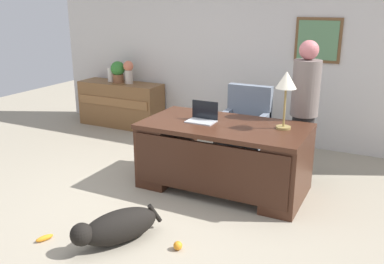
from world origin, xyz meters
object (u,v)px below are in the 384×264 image
(desk, at_px, (223,154))
(dog_toy_bone, at_px, (45,238))
(laptop, at_px, (203,116))
(vase_with_flowers, at_px, (129,71))
(person_standing, at_px, (304,110))
(dog_toy_ball, at_px, (178,246))
(potted_plant, at_px, (118,71))
(dog_lying, at_px, (116,227))
(armchair, at_px, (245,128))
(credenza, at_px, (121,104))
(vase_empty, at_px, (111,75))
(desk_lamp, at_px, (286,84))

(desk, height_order, dog_toy_bone, desk)
(laptop, xyz_separation_m, vase_with_flowers, (-2.12, 1.59, 0.14))
(person_standing, xyz_separation_m, dog_toy_bone, (-1.75, -2.46, -0.84))
(laptop, distance_m, dog_toy_ball, 1.64)
(person_standing, xyz_separation_m, potted_plant, (-3.34, 0.92, 0.09))
(desk, xyz_separation_m, dog_lying, (-0.41, -1.49, -0.27))
(dog_toy_ball, xyz_separation_m, dog_toy_bone, (-1.16, -0.41, -0.02))
(armchair, bearing_deg, dog_toy_bone, -109.04)
(credenza, xyz_separation_m, dog_toy_bone, (1.56, -3.38, -0.35))
(vase_with_flowers, distance_m, vase_empty, 0.39)
(dog_lying, relative_size, potted_plant, 2.24)
(desk, xyz_separation_m, armchair, (-0.08, 0.95, 0.04))
(potted_plant, bearing_deg, dog_toy_bone, -64.75)
(person_standing, distance_m, dog_lying, 2.57)
(laptop, bearing_deg, dog_toy_ball, -73.33)
(dog_lying, distance_m, laptop, 1.66)
(dog_toy_bone, bearing_deg, armchair, 70.96)
(credenza, bearing_deg, dog_toy_bone, -65.22)
(person_standing, height_order, dog_lying, person_standing)
(vase_with_flowers, xyz_separation_m, dog_toy_bone, (1.37, -3.38, -0.95))
(potted_plant, bearing_deg, vase_empty, 180.00)
(desk, xyz_separation_m, dog_toy_ball, (0.14, -1.35, -0.38))
(person_standing, bearing_deg, potted_plant, 164.64)
(vase_with_flowers, relative_size, potted_plant, 1.06)
(desk, height_order, person_standing, person_standing)
(dog_lying, xyz_separation_m, dog_toy_bone, (-0.61, -0.27, -0.13))
(armchair, height_order, desk_lamp, desk_lamp)
(vase_with_flowers, bearing_deg, armchair, -16.09)
(credenza, xyz_separation_m, person_standing, (3.31, -0.92, 0.48))
(desk_lamp, relative_size, potted_plant, 1.72)
(vase_empty, relative_size, dog_toy_ball, 2.95)
(person_standing, xyz_separation_m, vase_with_flowers, (-3.12, 0.92, 0.11))
(desk, height_order, potted_plant, potted_plant)
(armchair, distance_m, potted_plant, 2.66)
(dog_lying, height_order, desk_lamp, desk_lamp)
(dog_lying, bearing_deg, dog_toy_bone, -155.80)
(armchair, relative_size, vase_empty, 4.30)
(armchair, height_order, vase_empty, armchair)
(person_standing, bearing_deg, dog_toy_bone, -125.39)
(potted_plant, bearing_deg, desk, -31.81)
(credenza, height_order, dog_toy_ball, credenza)
(person_standing, relative_size, laptop, 5.23)
(dog_lying, xyz_separation_m, vase_empty, (-2.36, 3.11, 0.72))
(desk_lamp, distance_m, vase_empty, 3.72)
(armchair, relative_size, person_standing, 0.61)
(laptop, bearing_deg, dog_lying, -95.25)
(credenza, height_order, potted_plant, potted_plant)
(armchair, distance_m, dog_lying, 2.48)
(dog_lying, distance_m, dog_toy_bone, 0.68)
(armchair, relative_size, vase_with_flowers, 2.68)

